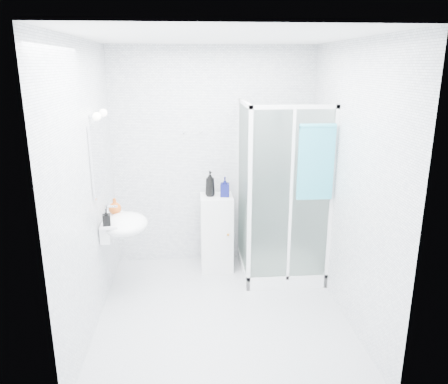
{
  "coord_description": "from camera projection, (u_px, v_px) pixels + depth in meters",
  "views": [
    {
      "loc": [
        -0.29,
        -3.84,
        2.37
      ],
      "look_at": [
        0.05,
        0.35,
        1.15
      ],
      "focal_mm": 35.0,
      "sensor_mm": 36.0,
      "label": 1
    }
  ],
  "objects": [
    {
      "name": "wall_basin",
      "position": [
        123.0,
        224.0,
        4.49
      ],
      "size": [
        0.46,
        0.56,
        0.35
      ],
      "color": "white",
      "rests_on": "ground"
    },
    {
      "name": "shampoo_bottle_b",
      "position": [
        225.0,
        187.0,
        5.03
      ],
      "size": [
        0.12,
        0.12,
        0.23
      ],
      "primitive_type": "imported",
      "rotation": [
        0.0,
        0.0,
        -0.13
      ],
      "color": "#0D1050",
      "rests_on": "storage_cabinet"
    },
    {
      "name": "shower_enclosure",
      "position": [
        275.0,
        239.0,
        5.02
      ],
      "size": [
        0.9,
        0.95,
        2.0
      ],
      "color": "white",
      "rests_on": "ground"
    },
    {
      "name": "shampoo_bottle_a",
      "position": [
        210.0,
        184.0,
        5.04
      ],
      "size": [
        0.14,
        0.14,
        0.3
      ],
      "primitive_type": "imported",
      "rotation": [
        0.0,
        0.0,
        0.29
      ],
      "color": "black",
      "rests_on": "storage_cabinet"
    },
    {
      "name": "wall_hooks",
      "position": [
        192.0,
        132.0,
        5.09
      ],
      "size": [
        0.23,
        0.06,
        0.03
      ],
      "color": "silver",
      "rests_on": "room"
    },
    {
      "name": "storage_cabinet",
      "position": [
        217.0,
        233.0,
        5.2
      ],
      "size": [
        0.38,
        0.4,
        0.91
      ],
      "rotation": [
        0.0,
        0.0,
        -0.0
      ],
      "color": "white",
      "rests_on": "ground"
    },
    {
      "name": "room",
      "position": [
        222.0,
        187.0,
        3.99
      ],
      "size": [
        2.4,
        2.6,
        2.6
      ],
      "color": "white",
      "rests_on": "ground"
    },
    {
      "name": "hand_towel",
      "position": [
        316.0,
        160.0,
        4.37
      ],
      "size": [
        0.36,
        0.05,
        0.77
      ],
      "color": "teal",
      "rests_on": "shower_enclosure"
    },
    {
      "name": "soap_dispenser_black",
      "position": [
        106.0,
        217.0,
        4.26
      ],
      "size": [
        0.08,
        0.09,
        0.16
      ],
      "primitive_type": "imported",
      "rotation": [
        0.0,
        0.0,
        0.16
      ],
      "color": "black",
      "rests_on": "wall_basin"
    },
    {
      "name": "mirror",
      "position": [
        98.0,
        158.0,
        4.28
      ],
      "size": [
        0.02,
        0.6,
        0.7
      ],
      "primitive_type": "cube",
      "color": "white",
      "rests_on": "room"
    },
    {
      "name": "vanity_lights",
      "position": [
        100.0,
        115.0,
        4.16
      ],
      "size": [
        0.1,
        0.4,
        0.08
      ],
      "color": "silver",
      "rests_on": "room"
    },
    {
      "name": "soap_dispenser_orange",
      "position": [
        115.0,
        206.0,
        4.59
      ],
      "size": [
        0.17,
        0.17,
        0.17
      ],
      "primitive_type": "imported",
      "rotation": [
        0.0,
        0.0,
        -0.35
      ],
      "color": "#B74F15",
      "rests_on": "wall_basin"
    }
  ]
}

